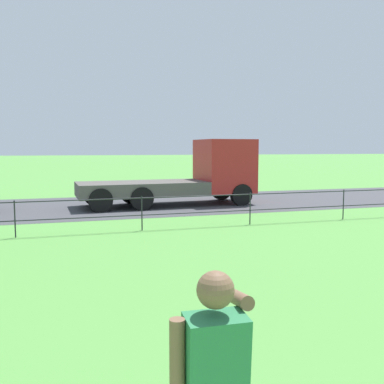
% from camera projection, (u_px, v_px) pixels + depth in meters
% --- Properties ---
extents(street_strip, '(80.00, 7.25, 0.01)m').
position_uv_depth(street_strip, '(29.00, 209.00, 17.06)').
color(street_strip, '#424247').
rests_on(street_strip, ground).
extents(park_fence, '(34.28, 0.04, 1.00)m').
position_uv_depth(park_fence, '(15.00, 213.00, 11.55)').
color(park_fence, '#232328').
rests_on(park_fence, ground).
extents(flatbed_truck_far_left, '(7.38, 2.66, 2.75)m').
position_uv_depth(flatbed_truck_far_left, '(192.00, 176.00, 18.41)').
color(flatbed_truck_far_left, '#B22323').
rests_on(flatbed_truck_far_left, ground).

